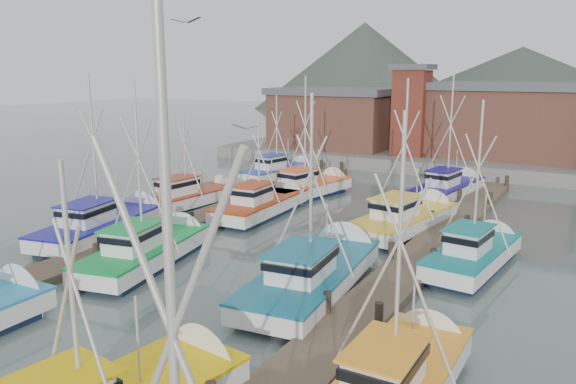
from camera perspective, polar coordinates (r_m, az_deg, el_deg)
The scene contains 21 objects.
ground at distance 25.74m, azimuth -6.32°, elevation -8.57°, with size 260.00×260.00×0.00m, color #52635E.
dock_left at distance 32.87m, azimuth -12.15°, elevation -3.78°, with size 2.30×46.00×1.50m.
dock_right at distance 26.12m, azimuth 11.79°, elevation -7.95°, with size 2.30×46.00×1.50m.
quay at distance 58.82m, azimuth 15.22°, elevation 3.43°, with size 44.00×16.00×1.20m, color gray.
shed_left at distance 60.19m, azimuth 4.67°, elevation 7.58°, with size 12.72×8.48×6.20m.
shed_center at distance 57.21m, azimuth 21.31°, elevation 6.92°, with size 14.84×9.54×6.90m.
lookout_tower at distance 55.01m, azimuth 12.41°, elevation 8.18°, with size 3.60×3.60×8.50m.
distant_hills at distance 144.86m, azimuth 18.88°, elevation 7.90°, with size 175.00×140.00×42.00m.
boat_4 at distance 27.93m, azimuth -13.71°, elevation -5.69°, with size 4.23×9.07×9.56m.
boat_5 at distance 24.16m, azimuth 2.99°, elevation -8.19°, with size 4.11×10.38×9.20m.
boat_6 at distance 33.27m, azimuth -17.87°, elevation -3.06°, with size 4.49×9.74×9.79m.
boat_7 at distance 16.79m, azimuth 11.39°, elevation -18.09°, with size 3.51×8.03×8.78m.
boat_8 at distance 36.36m, azimuth -2.38°, elevation -1.23°, with size 3.08×8.95×7.18m.
boat_9 at distance 33.49m, azimuth 12.07°, elevation -2.64°, with size 4.28×9.64×9.54m.
boat_10 at distance 38.98m, azimuth -9.59°, elevation -0.47°, with size 3.44×8.66×7.24m.
boat_11 at distance 28.09m, azimuth 18.60°, elevation -5.90°, with size 3.40×8.22×8.49m.
boat_12 at distance 41.60m, azimuth 2.29°, elevation 0.49°, with size 4.10×9.02×9.51m.
boat_13 at distance 43.00m, azimuth 16.17°, elevation 0.40°, with size 3.92×8.96×10.02m.
boat_14 at distance 48.24m, azimuth -0.66°, elevation 2.12°, with size 3.80×8.54×7.85m.
gull_near at distance 22.98m, azimuth -10.35°, elevation 16.71°, with size 1.55×0.64×0.24m.
gull_far at distance 26.50m, azimuth -4.30°, elevation 6.56°, with size 1.55×0.62×0.24m.
Camera 1 is at (14.21, -19.45, 9.06)m, focal length 35.00 mm.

